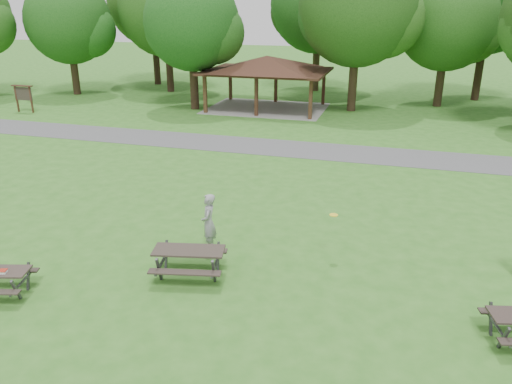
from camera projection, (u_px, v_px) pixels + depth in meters
The scene contains 15 objects.
ground at pixel (181, 281), 13.85m from camera, with size 160.00×160.00×0.00m, color #306D1F.
asphalt_path at pixel (290, 149), 26.41m from camera, with size 120.00×3.20×0.02m, color #4C4C4F.
pavilion at pixel (267, 66), 35.34m from camera, with size 8.60×7.01×3.76m.
notice_board at pixel (23, 94), 34.75m from camera, with size 1.60×0.30×1.88m.
tree_row_b at pixel (70, 24), 40.20m from camera, with size 7.14×6.80×9.28m.
tree_row_c at pixel (167, 12), 41.20m from camera, with size 8.19×7.80×10.67m.
tree_row_d at pixel (193, 26), 34.34m from camera, with size 6.93×6.60×9.27m.
tree_row_e at pixel (359, 10), 33.35m from camera, with size 8.40×8.00×11.02m.
tree_row_f at pixel (449, 24), 35.27m from camera, with size 7.35×7.00×9.55m.
tree_deep_a at pixel (154, 4), 44.92m from camera, with size 8.40×8.00×11.38m.
tree_deep_b at pixel (320, 7), 41.54m from camera, with size 8.40×8.00×11.13m.
tree_deep_c at pixel (491, 0), 37.05m from camera, with size 8.82×8.40×11.90m.
picnic_table_middle at pixel (189, 256), 13.91m from camera, with size 2.26×1.96×0.86m.
frisbee_in_flight at pixel (334, 215), 14.52m from camera, with size 0.29×0.29×0.02m.
frisbee_thrower at pixel (209, 223), 15.26m from camera, with size 0.68×0.45×1.86m, color gray.
Camera 1 is at (5.36, -11.00, 7.24)m, focal length 35.00 mm.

